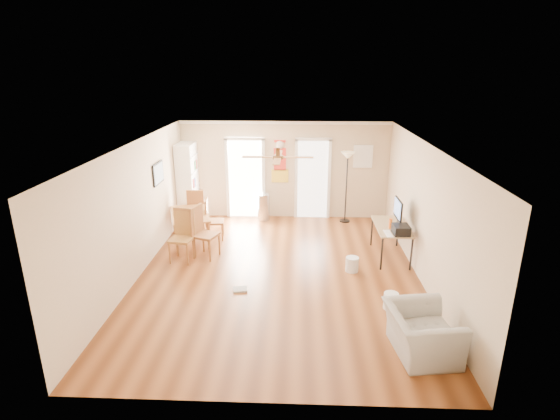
{
  "coord_description": "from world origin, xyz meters",
  "views": [
    {
      "loc": [
        0.35,
        -7.84,
        3.97
      ],
      "look_at": [
        0.0,
        0.6,
        1.15
      ],
      "focal_mm": 27.95,
      "sensor_mm": 36.0,
      "label": 1
    }
  ],
  "objects_px": {
    "dining_table": "(191,227)",
    "computer_desk": "(390,241)",
    "armchair": "(421,333)",
    "wastebasket_a": "(352,264)",
    "dining_chair_right_b": "(206,232)",
    "torchiere_lamp": "(346,188)",
    "dining_chair_near": "(181,236)",
    "wastebasket_b": "(391,301)",
    "dining_chair_far": "(197,208)",
    "dining_chair_right_a": "(215,219)",
    "trash_can": "(264,207)",
    "printer": "(401,230)",
    "bookshelf": "(188,182)"
  },
  "relations": [
    {
      "from": "dining_table",
      "to": "wastebasket_b",
      "type": "height_order",
      "value": "dining_table"
    },
    {
      "from": "dining_chair_far",
      "to": "trash_can",
      "type": "relative_size",
      "value": 1.44
    },
    {
      "from": "dining_chair_right_b",
      "to": "trash_can",
      "type": "xyz_separation_m",
      "value": [
        1.05,
        2.42,
        -0.2
      ]
    },
    {
      "from": "dining_chair_right_b",
      "to": "dining_chair_far",
      "type": "relative_size",
      "value": 1.08
    },
    {
      "from": "dining_chair_right_b",
      "to": "wastebasket_b",
      "type": "height_order",
      "value": "dining_chair_right_b"
    },
    {
      "from": "dining_table",
      "to": "torchiere_lamp",
      "type": "relative_size",
      "value": 0.73
    },
    {
      "from": "dining_chair_near",
      "to": "torchiere_lamp",
      "type": "relative_size",
      "value": 0.59
    },
    {
      "from": "dining_chair_far",
      "to": "torchiere_lamp",
      "type": "height_order",
      "value": "torchiere_lamp"
    },
    {
      "from": "dining_chair_right_b",
      "to": "wastebasket_b",
      "type": "distance_m",
      "value": 4.11
    },
    {
      "from": "dining_table",
      "to": "wastebasket_b",
      "type": "distance_m",
      "value": 5.03
    },
    {
      "from": "dining_chair_right_b",
      "to": "armchair",
      "type": "height_order",
      "value": "dining_chair_right_b"
    },
    {
      "from": "torchiere_lamp",
      "to": "armchair",
      "type": "bearing_deg",
      "value": -84.59
    },
    {
      "from": "bookshelf",
      "to": "printer",
      "type": "xyz_separation_m",
      "value": [
        4.97,
        -2.7,
        -0.22
      ]
    },
    {
      "from": "trash_can",
      "to": "armchair",
      "type": "xyz_separation_m",
      "value": [
        2.7,
        -5.61,
        -0.02
      ]
    },
    {
      "from": "dining_chair_far",
      "to": "trash_can",
      "type": "xyz_separation_m",
      "value": [
        1.63,
        0.64,
        -0.16
      ]
    },
    {
      "from": "dining_chair_near",
      "to": "printer",
      "type": "bearing_deg",
      "value": 7.57
    },
    {
      "from": "wastebasket_a",
      "to": "dining_chair_right_b",
      "type": "bearing_deg",
      "value": 169.19
    },
    {
      "from": "dining_chair_far",
      "to": "trash_can",
      "type": "bearing_deg",
      "value": -161.47
    },
    {
      "from": "bookshelf",
      "to": "printer",
      "type": "height_order",
      "value": "bookshelf"
    },
    {
      "from": "wastebasket_b",
      "to": "dining_table",
      "type": "bearing_deg",
      "value": 145.14
    },
    {
      "from": "dining_chair_right_a",
      "to": "dining_table",
      "type": "bearing_deg",
      "value": 98.7
    },
    {
      "from": "bookshelf",
      "to": "dining_chair_right_b",
      "type": "bearing_deg",
      "value": -52.2
    },
    {
      "from": "dining_table",
      "to": "computer_desk",
      "type": "relative_size",
      "value": 1.02
    },
    {
      "from": "trash_can",
      "to": "armchair",
      "type": "height_order",
      "value": "trash_can"
    },
    {
      "from": "computer_desk",
      "to": "armchair",
      "type": "bearing_deg",
      "value": -93.67
    },
    {
      "from": "dining_chair_right_b",
      "to": "armchair",
      "type": "relative_size",
      "value": 1.08
    },
    {
      "from": "printer",
      "to": "wastebasket_a",
      "type": "bearing_deg",
      "value": -166.93
    },
    {
      "from": "dining_chair_near",
      "to": "trash_can",
      "type": "xyz_separation_m",
      "value": [
        1.52,
        2.65,
        -0.19
      ]
    },
    {
      "from": "torchiere_lamp",
      "to": "printer",
      "type": "height_order",
      "value": "torchiere_lamp"
    },
    {
      "from": "dining_chair_far",
      "to": "dining_chair_right_a",
      "type": "bearing_deg",
      "value": 125.03
    },
    {
      "from": "dining_chair_near",
      "to": "dining_chair_right_a",
      "type": "bearing_deg",
      "value": 78.36
    },
    {
      "from": "computer_desk",
      "to": "printer",
      "type": "relative_size",
      "value": 3.69
    },
    {
      "from": "dining_chair_far",
      "to": "computer_desk",
      "type": "bearing_deg",
      "value": 157.39
    },
    {
      "from": "armchair",
      "to": "wastebasket_a",
      "type": "bearing_deg",
      "value": 6.77
    },
    {
      "from": "printer",
      "to": "armchair",
      "type": "xyz_separation_m",
      "value": [
        -0.3,
        -2.87,
        -0.48
      ]
    },
    {
      "from": "dining_chair_far",
      "to": "computer_desk",
      "type": "relative_size",
      "value": 0.77
    },
    {
      "from": "dining_chair_right_b",
      "to": "dining_chair_near",
      "type": "height_order",
      "value": "dining_chair_right_b"
    },
    {
      "from": "dining_chair_right_b",
      "to": "armchair",
      "type": "bearing_deg",
      "value": -110.83
    },
    {
      "from": "bookshelf",
      "to": "dining_table",
      "type": "relative_size",
      "value": 1.51
    },
    {
      "from": "bookshelf",
      "to": "wastebasket_b",
      "type": "distance_m",
      "value": 6.32
    },
    {
      "from": "bookshelf",
      "to": "dining_chair_near",
      "type": "bearing_deg",
      "value": -63.6
    },
    {
      "from": "bookshelf",
      "to": "armchair",
      "type": "distance_m",
      "value": 7.3
    },
    {
      "from": "dining_table",
      "to": "dining_chair_near",
      "type": "distance_m",
      "value": 1.14
    },
    {
      "from": "dining_table",
      "to": "torchiere_lamp",
      "type": "xyz_separation_m",
      "value": [
        3.77,
        1.5,
        0.59
      ]
    },
    {
      "from": "dining_chair_far",
      "to": "armchair",
      "type": "bearing_deg",
      "value": 128.19
    },
    {
      "from": "trash_can",
      "to": "wastebasket_a",
      "type": "height_order",
      "value": "trash_can"
    },
    {
      "from": "dining_chair_right_b",
      "to": "torchiere_lamp",
      "type": "relative_size",
      "value": 0.6
    },
    {
      "from": "dining_chair_near",
      "to": "torchiere_lamp",
      "type": "bearing_deg",
      "value": 44.07
    },
    {
      "from": "dining_chair_near",
      "to": "armchair",
      "type": "distance_m",
      "value": 5.16
    },
    {
      "from": "dining_chair_far",
      "to": "wastebasket_b",
      "type": "bearing_deg",
      "value": 134.92
    }
  ]
}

